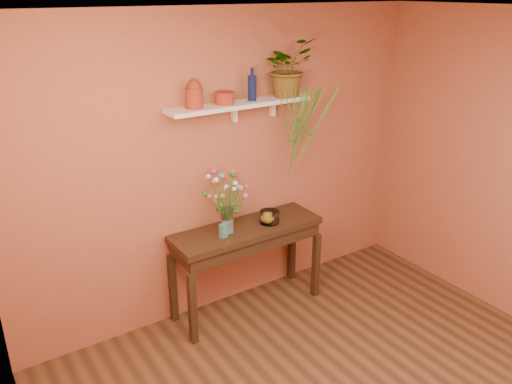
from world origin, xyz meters
name	(u,v)px	position (x,y,z in m)	size (l,w,h in m)	color
room	(401,258)	(0.00, 0.00, 1.35)	(4.04, 4.04, 2.70)	brown
sideboard	(247,239)	(0.04, 1.76, 0.72)	(1.39, 0.45, 0.84)	#382314
wall_shelf	(241,105)	(0.06, 1.87, 1.92)	(1.30, 0.24, 0.19)	white
terracotta_jug	(194,95)	(-0.37, 1.87, 2.05)	(0.17, 0.17, 0.23)	#A1321D
terracotta_pot	(224,98)	(-0.09, 1.88, 1.99)	(0.16, 0.16, 0.10)	#A1321D
blue_bottle	(252,87)	(0.17, 1.87, 2.05)	(0.08, 0.08, 0.27)	#0E183C
spider_plant	(287,67)	(0.54, 1.87, 2.18)	(0.44, 0.38, 0.49)	#2D671E
plant_fronds	(302,124)	(0.59, 1.72, 1.71)	(0.64, 0.31, 0.79)	#2D671E
glass_vase	(227,222)	(-0.16, 1.75, 0.94)	(0.11, 0.11, 0.22)	white
bouquet	(227,191)	(-0.16, 1.76, 1.23)	(0.41, 0.37, 0.43)	#386B28
glass_bowl	(269,217)	(0.26, 1.72, 0.89)	(0.18, 0.18, 0.11)	white
lemon	(268,218)	(0.24, 1.72, 0.89)	(0.09, 0.09, 0.09)	gold
carton	(223,231)	(-0.24, 1.69, 0.90)	(0.06, 0.05, 0.12)	#296881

